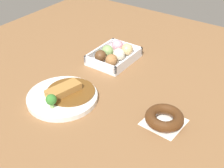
# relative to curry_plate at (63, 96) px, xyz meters

# --- Properties ---
(ground_plane) EXTENTS (1.60, 1.60, 0.00)m
(ground_plane) POSITION_rel_curry_plate_xyz_m (0.13, -0.10, -0.01)
(ground_plane) COLOR brown
(curry_plate) EXTENTS (0.24, 0.24, 0.07)m
(curry_plate) POSITION_rel_curry_plate_xyz_m (0.00, 0.00, 0.00)
(curry_plate) COLOR white
(curry_plate) RESTS_ON ground_plane
(donut_box) EXTENTS (0.20, 0.15, 0.06)m
(donut_box) POSITION_rel_curry_plate_xyz_m (0.32, 0.01, 0.01)
(donut_box) COLOR white
(donut_box) RESTS_ON ground_plane
(chocolate_ring_donut) EXTENTS (0.12, 0.12, 0.04)m
(chocolate_ring_donut) POSITION_rel_curry_plate_xyz_m (0.09, -0.34, 0.00)
(chocolate_ring_donut) COLOR white
(chocolate_ring_donut) RESTS_ON ground_plane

